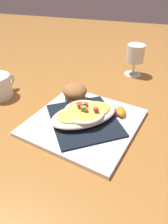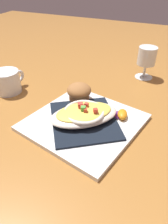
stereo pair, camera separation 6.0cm
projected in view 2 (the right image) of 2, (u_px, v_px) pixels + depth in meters
name	position (u px, v px, depth m)	size (l,w,h in m)	color
ground_plane	(84.00, 124.00, 0.62)	(2.60, 2.60, 0.00)	#A0682F
square_plate	(84.00, 122.00, 0.62)	(0.29, 0.29, 0.01)	white
folded_napkin	(84.00, 120.00, 0.62)	(0.18, 0.21, 0.01)	black
gratin_dish	(84.00, 114.00, 0.60)	(0.22, 0.21, 0.05)	white
muffin	(79.00, 92.00, 0.69)	(0.08, 0.08, 0.06)	#9E683D
orange_garnish	(121.00, 114.00, 0.63)	(0.06, 0.06, 0.02)	#5A2069
coffee_mug	(8.00, 83.00, 0.76)	(0.09, 0.12, 0.08)	white
stemmed_glass	(147.00, 58.00, 0.83)	(0.07, 0.07, 0.12)	white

